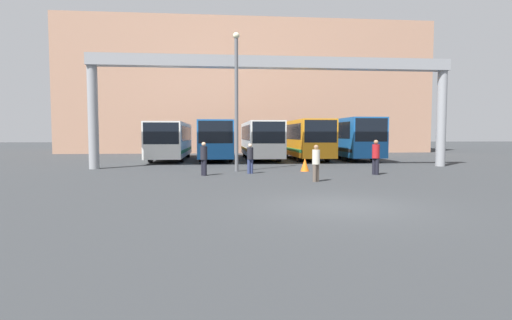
{
  "coord_description": "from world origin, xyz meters",
  "views": [
    {
      "loc": [
        -3.51,
        -11.18,
        2.07
      ],
      "look_at": [
        -0.89,
        16.29,
        0.3
      ],
      "focal_mm": 28.0,
      "sensor_mm": 36.0,
      "label": 1
    }
  ],
  "objects_px": {
    "lamp_post": "(236,96)",
    "pedestrian_mid_left": "(376,156)",
    "bus_slot_1": "(216,138)",
    "pedestrian_near_left": "(316,162)",
    "bus_slot_4": "(347,136)",
    "pedestrian_near_right": "(204,158)",
    "bus_slot_3": "(305,137)",
    "pedestrian_mid_right": "(250,158)",
    "bus_slot_0": "(171,139)",
    "traffic_cone": "(305,165)",
    "bus_slot_2": "(260,138)"
  },
  "relations": [
    {
      "from": "pedestrian_near_right",
      "to": "lamp_post",
      "type": "relative_size",
      "value": 0.22
    },
    {
      "from": "bus_slot_4",
      "to": "pedestrian_near_right",
      "type": "distance_m",
      "value": 17.23
    },
    {
      "from": "pedestrian_near_left",
      "to": "pedestrian_mid_right",
      "type": "distance_m",
      "value": 4.67
    },
    {
      "from": "pedestrian_near_left",
      "to": "pedestrian_near_right",
      "type": "bearing_deg",
      "value": 112.43
    },
    {
      "from": "pedestrian_mid_right",
      "to": "lamp_post",
      "type": "distance_m",
      "value": 3.68
    },
    {
      "from": "bus_slot_1",
      "to": "bus_slot_4",
      "type": "bearing_deg",
      "value": -1.96
    },
    {
      "from": "pedestrian_near_left",
      "to": "pedestrian_mid_right",
      "type": "xyz_separation_m",
      "value": [
        -2.57,
        3.89,
        -0.01
      ]
    },
    {
      "from": "pedestrian_near_left",
      "to": "lamp_post",
      "type": "distance_m",
      "value": 7.01
    },
    {
      "from": "lamp_post",
      "to": "bus_slot_4",
      "type": "bearing_deg",
      "value": 47.04
    },
    {
      "from": "bus_slot_4",
      "to": "lamp_post",
      "type": "height_order",
      "value": "lamp_post"
    },
    {
      "from": "pedestrian_near_left",
      "to": "bus_slot_0",
      "type": "bearing_deg",
      "value": 81.03
    },
    {
      "from": "bus_slot_4",
      "to": "pedestrian_mid_right",
      "type": "distance_m",
      "value": 15.07
    },
    {
      "from": "traffic_cone",
      "to": "lamp_post",
      "type": "xyz_separation_m",
      "value": [
        -3.83,
        0.3,
        3.83
      ]
    },
    {
      "from": "pedestrian_near_left",
      "to": "pedestrian_mid_left",
      "type": "distance_m",
      "value": 4.65
    },
    {
      "from": "bus_slot_3",
      "to": "traffic_cone",
      "type": "distance_m",
      "value": 10.89
    },
    {
      "from": "bus_slot_2",
      "to": "pedestrian_near_left",
      "type": "relative_size",
      "value": 7.0
    },
    {
      "from": "lamp_post",
      "to": "pedestrian_mid_left",
      "type": "bearing_deg",
      "value": -20.13
    },
    {
      "from": "bus_slot_0",
      "to": "traffic_cone",
      "type": "height_order",
      "value": "bus_slot_0"
    },
    {
      "from": "pedestrian_mid_left",
      "to": "pedestrian_mid_right",
      "type": "height_order",
      "value": "pedestrian_mid_left"
    },
    {
      "from": "bus_slot_1",
      "to": "pedestrian_near_left",
      "type": "relative_size",
      "value": 7.16
    },
    {
      "from": "bus_slot_4",
      "to": "pedestrian_mid_left",
      "type": "xyz_separation_m",
      "value": [
        -2.8,
        -13.12,
        -0.96
      ]
    },
    {
      "from": "bus_slot_2",
      "to": "pedestrian_mid_right",
      "type": "height_order",
      "value": "bus_slot_2"
    },
    {
      "from": "bus_slot_2",
      "to": "pedestrian_mid_right",
      "type": "xyz_separation_m",
      "value": [
        -1.82,
        -12.16,
        -0.92
      ]
    },
    {
      "from": "lamp_post",
      "to": "pedestrian_near_right",
      "type": "bearing_deg",
      "value": -128.89
    },
    {
      "from": "bus_slot_4",
      "to": "pedestrian_mid_left",
      "type": "distance_m",
      "value": 13.46
    },
    {
      "from": "bus_slot_3",
      "to": "bus_slot_0",
      "type": "bearing_deg",
      "value": 177.17
    },
    {
      "from": "bus_slot_3",
      "to": "traffic_cone",
      "type": "relative_size",
      "value": 13.75
    },
    {
      "from": "pedestrian_near_left",
      "to": "lamp_post",
      "type": "xyz_separation_m",
      "value": [
        -3.23,
        5.25,
        3.34
      ]
    },
    {
      "from": "bus_slot_0",
      "to": "lamp_post",
      "type": "xyz_separation_m",
      "value": [
        4.87,
        -10.79,
        2.47
      ]
    },
    {
      "from": "bus_slot_2",
      "to": "bus_slot_3",
      "type": "distance_m",
      "value": 3.72
    },
    {
      "from": "bus_slot_3",
      "to": "pedestrian_near_right",
      "type": "relative_size",
      "value": 6.03
    },
    {
      "from": "pedestrian_near_left",
      "to": "lamp_post",
      "type": "bearing_deg",
      "value": 85.82
    },
    {
      "from": "pedestrian_mid_left",
      "to": "pedestrian_mid_right",
      "type": "xyz_separation_m",
      "value": [
        -6.37,
        1.22,
        -0.11
      ]
    },
    {
      "from": "pedestrian_mid_left",
      "to": "traffic_cone",
      "type": "distance_m",
      "value": 3.97
    },
    {
      "from": "bus_slot_0",
      "to": "lamp_post",
      "type": "height_order",
      "value": "lamp_post"
    },
    {
      "from": "pedestrian_near_left",
      "to": "bus_slot_4",
      "type": "bearing_deg",
      "value": 31.58
    },
    {
      "from": "bus_slot_2",
      "to": "bus_slot_3",
      "type": "height_order",
      "value": "bus_slot_3"
    },
    {
      "from": "bus_slot_3",
      "to": "pedestrian_mid_right",
      "type": "relative_size",
      "value": 6.4
    },
    {
      "from": "pedestrian_near_left",
      "to": "pedestrian_mid_right",
      "type": "height_order",
      "value": "pedestrian_near_left"
    },
    {
      "from": "bus_slot_3",
      "to": "pedestrian_near_right",
      "type": "bearing_deg",
      "value": -122.48
    },
    {
      "from": "lamp_post",
      "to": "pedestrian_mid_right",
      "type": "bearing_deg",
      "value": -64.24
    },
    {
      "from": "bus_slot_4",
      "to": "pedestrian_near_right",
      "type": "height_order",
      "value": "bus_slot_4"
    },
    {
      "from": "pedestrian_near_left",
      "to": "lamp_post",
      "type": "relative_size",
      "value": 0.21
    },
    {
      "from": "bus_slot_2",
      "to": "bus_slot_4",
      "type": "bearing_deg",
      "value": -1.98
    },
    {
      "from": "bus_slot_2",
      "to": "lamp_post",
      "type": "height_order",
      "value": "lamp_post"
    },
    {
      "from": "bus_slot_1",
      "to": "traffic_cone",
      "type": "xyz_separation_m",
      "value": [
        5.03,
        -11.22,
        -1.42
      ]
    },
    {
      "from": "bus_slot_2",
      "to": "bus_slot_3",
      "type": "xyz_separation_m",
      "value": [
        3.67,
        -0.56,
        0.07
      ]
    },
    {
      "from": "bus_slot_0",
      "to": "bus_slot_2",
      "type": "distance_m",
      "value": 7.35
    },
    {
      "from": "bus_slot_1",
      "to": "pedestrian_mid_right",
      "type": "xyz_separation_m",
      "value": [
        1.85,
        -12.29,
        -0.95
      ]
    },
    {
      "from": "pedestrian_near_right",
      "to": "bus_slot_1",
      "type": "bearing_deg",
      "value": 137.33
    }
  ]
}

